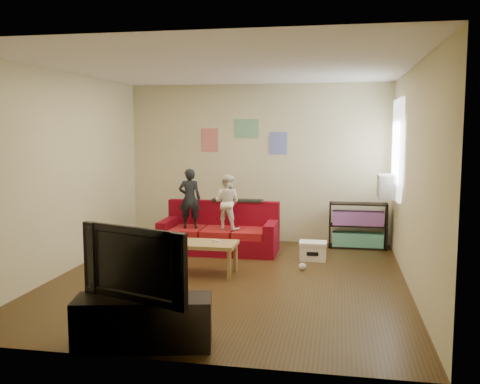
% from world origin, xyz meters
% --- Properties ---
extents(room_shell, '(4.52, 5.02, 2.72)m').
position_xyz_m(room_shell, '(0.00, 0.00, 1.35)').
color(room_shell, '#422D13').
rests_on(room_shell, ground).
extents(sofa, '(1.83, 0.84, 0.81)m').
position_xyz_m(sofa, '(-0.46, 1.57, 0.27)').
color(sofa, maroon).
rests_on(sofa, ground).
extents(child_a, '(0.39, 0.30, 0.94)m').
position_xyz_m(child_a, '(-0.92, 1.41, 0.86)').
color(child_a, black).
rests_on(child_a, sofa).
extents(child_b, '(0.49, 0.42, 0.86)m').
position_xyz_m(child_b, '(-0.32, 1.41, 0.81)').
color(child_b, white).
rests_on(child_b, sofa).
extents(coffee_table, '(0.96, 0.53, 0.43)m').
position_xyz_m(coffee_table, '(-0.42, 0.19, 0.37)').
color(coffee_table, '#A8874F').
rests_on(coffee_table, ground).
extents(remote, '(0.18, 0.16, 0.02)m').
position_xyz_m(remote, '(-0.67, 0.07, 0.44)').
color(remote, black).
rests_on(remote, coffee_table).
extents(game_controller, '(0.13, 0.09, 0.03)m').
position_xyz_m(game_controller, '(-0.22, 0.24, 0.45)').
color(game_controller, silver).
rests_on(game_controller, coffee_table).
extents(bookshelf, '(0.93, 0.28, 0.74)m').
position_xyz_m(bookshelf, '(1.70, 2.21, 0.33)').
color(bookshelf, black).
rests_on(bookshelf, ground).
extents(window, '(0.04, 1.08, 1.48)m').
position_xyz_m(window, '(2.22, 1.65, 1.64)').
color(window, white).
rests_on(window, room_shell).
extents(ac_unit, '(0.28, 0.55, 0.35)m').
position_xyz_m(ac_unit, '(2.10, 1.65, 1.08)').
color(ac_unit, '#B7B2A3').
rests_on(ac_unit, window).
extents(artwork_left, '(0.30, 0.01, 0.40)m').
position_xyz_m(artwork_left, '(-0.85, 2.48, 1.75)').
color(artwork_left, '#D87266').
rests_on(artwork_left, room_shell).
extents(artwork_center, '(0.42, 0.01, 0.32)m').
position_xyz_m(artwork_center, '(-0.20, 2.48, 1.95)').
color(artwork_center, '#72B27F').
rests_on(artwork_center, room_shell).
extents(artwork_right, '(0.30, 0.01, 0.38)m').
position_xyz_m(artwork_right, '(0.35, 2.48, 1.70)').
color(artwork_right, '#727FCC').
rests_on(artwork_right, room_shell).
extents(file_box, '(0.40, 0.30, 0.28)m').
position_xyz_m(file_box, '(1.02, 1.25, 0.14)').
color(file_box, white).
rests_on(file_box, ground).
extents(tv_stand, '(1.27, 0.65, 0.45)m').
position_xyz_m(tv_stand, '(-0.31, -2.25, 0.23)').
color(tv_stand, black).
rests_on(tv_stand, ground).
extents(television, '(1.12, 0.54, 0.65)m').
position_xyz_m(television, '(-0.31, -2.25, 0.78)').
color(television, black).
rests_on(television, tv_stand).
extents(tissue, '(0.13, 0.13, 0.10)m').
position_xyz_m(tissue, '(0.91, 0.62, 0.05)').
color(tissue, silver).
rests_on(tissue, ground).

